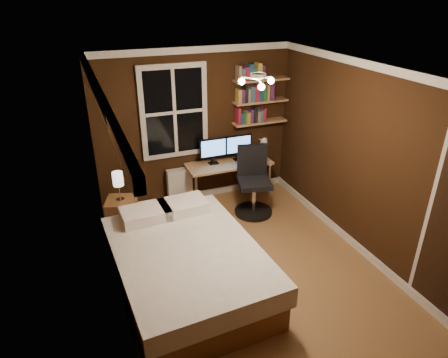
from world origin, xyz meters
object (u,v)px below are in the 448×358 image
object	(u,v)px
desk	(229,166)
office_chair	(253,188)
bed	(187,266)
bedside_lamp	(119,186)
desk_lamp	(262,148)
monitor_left	(213,151)
nightstand	(122,215)
monitor_right	(238,148)
radiator	(180,186)

from	to	relation	value
desk	office_chair	bearing A→B (deg)	-69.23
bed	desk	bearing A→B (deg)	52.13
bedside_lamp	desk	xyz separation A→B (m)	(1.83, 0.35, -0.13)
desk_lamp	office_chair	xyz separation A→B (m)	(-0.35, -0.45, -0.46)
bed	bedside_lamp	xyz separation A→B (m)	(-0.52, 1.55, 0.42)
bed	monitor_left	distance (m)	2.31
desk_lamp	office_chair	bearing A→B (deg)	-127.82
nightstand	monitor_right	size ratio (longest dim) A/B	1.13
desk	monitor_right	bearing A→B (deg)	20.03
bed	radiator	bearing A→B (deg)	73.17
desk	bed	bearing A→B (deg)	-124.43
radiator	monitor_left	distance (m)	0.82
monitor_left	desk	bearing A→B (deg)	-15.81
radiator	desk_lamp	bearing A→B (deg)	-10.61
bed	office_chair	xyz separation A→B (m)	(1.51, 1.37, 0.11)
nightstand	bedside_lamp	distance (m)	0.48
desk	office_chair	xyz separation A→B (m)	(0.20, -0.53, -0.18)
desk_lamp	desk	bearing A→B (deg)	171.58
bed	office_chair	bearing A→B (deg)	38.90
bedside_lamp	monitor_left	world-z (taller)	monitor_left
desk	desk_lamp	world-z (taller)	desk_lamp
nightstand	monitor_left	world-z (taller)	monitor_left
desk_lamp	office_chair	distance (m)	0.73
monitor_left	monitor_right	distance (m)	0.44
bedside_lamp	office_chair	world-z (taller)	office_chair
desk	monitor_left	distance (m)	0.38
monitor_left	monitor_right	bearing A→B (deg)	0.00
office_chair	nightstand	bearing A→B (deg)	-171.74
nightstand	monitor_left	xyz separation A→B (m)	(1.58, 0.42, 0.63)
desk_lamp	nightstand	bearing A→B (deg)	-173.56
nightstand	bedside_lamp	bearing A→B (deg)	0.00
bed	radiator	xyz separation A→B (m)	(0.49, 2.08, -0.01)
monitor_right	office_chair	bearing A→B (deg)	-89.23
bedside_lamp	radiator	bearing A→B (deg)	27.23
monitor_left	desk_lamp	size ratio (longest dim) A/B	1.04
bedside_lamp	desk	size ratio (longest dim) A/B	0.31
bed	monitor_right	distance (m)	2.54
radiator	office_chair	xyz separation A→B (m)	(1.01, -0.70, 0.12)
monitor_left	bedside_lamp	bearing A→B (deg)	-165.09
nightstand	bedside_lamp	world-z (taller)	bedside_lamp
bedside_lamp	desk_lamp	distance (m)	2.40
monitor_left	desk_lamp	world-z (taller)	desk_lamp
radiator	desk_lamp	xyz separation A→B (m)	(1.36, -0.25, 0.59)
desk	desk_lamp	xyz separation A→B (m)	(0.55, -0.08, 0.28)
nightstand	desk	distance (m)	1.89
bedside_lamp	monitor_right	world-z (taller)	monitor_right
bed	desk	xyz separation A→B (m)	(1.30, 1.90, 0.29)
radiator	bedside_lamp	bearing A→B (deg)	-152.77
monitor_right	office_chair	distance (m)	0.76
nightstand	radiator	bearing A→B (deg)	45.12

